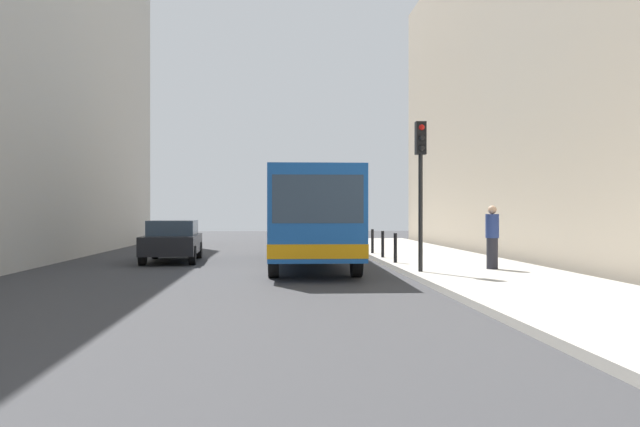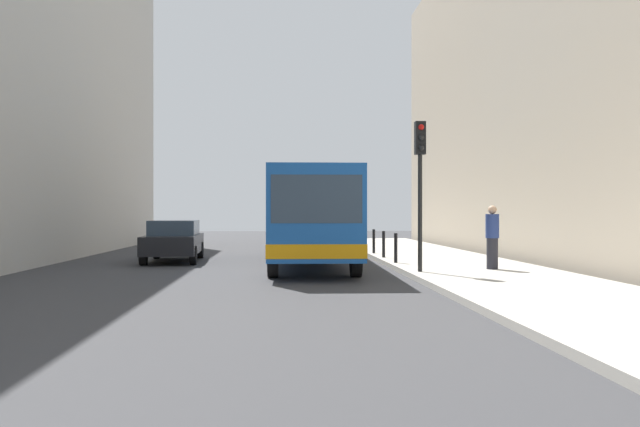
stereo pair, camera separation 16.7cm
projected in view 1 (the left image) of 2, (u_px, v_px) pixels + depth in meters
ground_plane at (289, 272)px, 18.14m from camera, size 80.00×80.00×0.00m
sidewalk at (468, 268)px, 18.54m from camera, size 4.40×40.00×0.15m
building_right at (594, 70)px, 22.97m from camera, size 7.00×32.00×14.18m
bus at (310, 214)px, 20.72m from camera, size 2.77×11.07×3.00m
car_beside_bus at (173, 240)px, 22.10m from camera, size 2.04×4.48×1.48m
traffic_light at (421, 167)px, 16.77m from camera, size 0.28×0.33×4.10m
bollard_near at (395, 248)px, 19.76m from camera, size 0.11×0.11×0.95m
bollard_mid at (383, 244)px, 22.07m from camera, size 0.11×0.11×0.95m
bollard_far at (372, 241)px, 24.37m from camera, size 0.11×0.11×0.95m
bollard_farthest at (364, 239)px, 26.68m from camera, size 0.11×0.11×0.95m
pedestrian_near_signal at (492, 237)px, 17.55m from camera, size 0.38×0.38×1.82m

